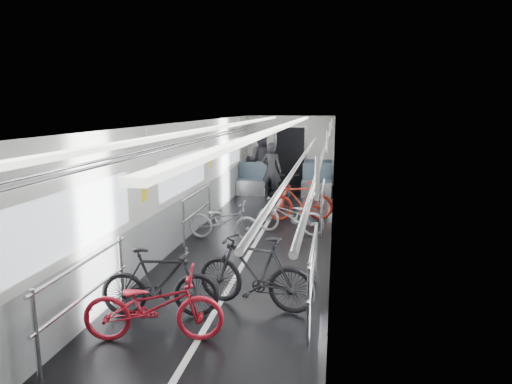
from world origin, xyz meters
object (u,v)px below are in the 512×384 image
Objects in this scene: bike_right_mid at (290,215)px; bike_aisle at (289,186)px; bike_left_mid at (160,283)px; bike_right_near at (255,272)px; bike_left_far at (224,221)px; person_seated at (260,161)px; bike_left_near at (154,306)px; person_standing at (272,170)px; bike_right_far at (301,201)px.

bike_right_mid is 1.00× the size of bike_aisle.
bike_right_near is at bearing -75.64° from bike_left_mid.
bike_aisle reaches higher than bike_left_far.
bike_left_mid is at bearing -2.56° from bike_right_mid.
bike_right_near is 0.89× the size of person_seated.
bike_right_near is (1.01, 1.08, 0.08)m from bike_left_near.
bike_left_near is 8.62m from person_standing.
bike_right_near is 1.10× the size of bike_right_mid.
bike_left_far is at bearing -146.92° from bike_right_near.
bike_left_mid is 4.42m from bike_right_mid.
bike_right_mid is at bearing -60.02° from bike_left_far.
bike_left_mid is 3.58m from bike_left_far.
bike_right_mid is 3.92m from person_standing.
bike_right_near is (1.20, -3.10, 0.11)m from bike_left_far.
bike_right_mid is 3.70m from bike_aisle.
person_seated is (-0.38, 10.02, 0.53)m from bike_left_near.
person_seated is at bearing 117.68° from bike_aisle.
bike_right_mid is (1.27, 4.23, -0.06)m from bike_left_mid.
person_seated is (-1.09, 1.50, 0.55)m from bike_aisle.
person_seated reaches higher than bike_left_mid.
bike_left_mid is at bearing -176.17° from bike_left_far.
bike_left_mid is 0.92× the size of person_standing.
bike_right_far is at bearing -172.41° from bike_right_mid.
bike_right_far is 0.84× the size of person_seated.
bike_left_far is 0.98× the size of bike_right_mid.
bike_right_mid is at bearing 106.00° from person_seated.
bike_left_mid is 1.01× the size of bike_right_mid.
bike_aisle is at bearing -15.40° from bike_left_near.
bike_right_near is 4.96m from bike_right_far.
bike_left_mid reaches higher than bike_right_mid.
bike_left_near reaches higher than bike_right_mid.
bike_right_mid is (1.30, 0.65, 0.01)m from bike_left_far.
bike_right_far is (1.44, 1.86, 0.08)m from bike_left_far.
bike_left_mid is at bearing 4.21° from bike_left_near.
bike_right_near is 1.10× the size of bike_aisle.
bike_right_far is at bearing -22.28° from bike_left_near.
bike_left_far is (-0.19, 4.18, -0.03)m from bike_left_near.
bike_left_near is 1.02× the size of bike_right_far.
person_seated reaches higher than bike_right_near.
bike_left_far is 4.43m from bike_aisle.
bike_left_near is at bearing -25.85° from bike_right_far.
bike_aisle is (0.91, 4.33, 0.01)m from bike_left_far.
bike_right_mid is at bearing 117.47° from person_standing.
bike_left_near is at bearing -103.15° from bike_aisle.
bike_right_far is (1.41, 5.44, 0.02)m from bike_left_mid.
bike_left_far is at bearing 91.83° from person_seated.
person_standing reaches higher than bike_right_mid.
bike_right_near is at bearing 109.97° from person_standing.
person_seated reaches higher than person_standing.
bike_left_near is 0.85× the size of person_seated.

